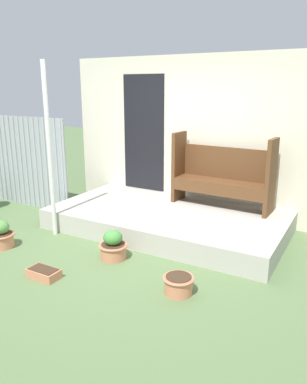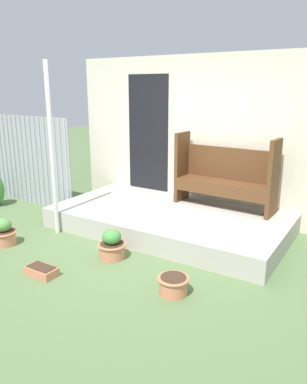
# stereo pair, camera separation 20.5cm
# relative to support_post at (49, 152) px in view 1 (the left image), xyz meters

# --- Properties ---
(ground_plane) EXTENTS (24.00, 24.00, 0.00)m
(ground_plane) POSITION_rel_support_post_xyz_m (1.27, 0.07, -1.22)
(ground_plane) COLOR #5B7547
(porch_slab) EXTENTS (3.45, 1.84, 0.30)m
(porch_slab) POSITION_rel_support_post_xyz_m (1.35, 0.98, -1.07)
(porch_slab) COLOR #B7B2A5
(porch_slab) RESTS_ON ground_plane
(house_wall) EXTENTS (4.65, 0.08, 2.60)m
(house_wall) POSITION_rel_support_post_xyz_m (1.31, 1.93, 0.08)
(house_wall) COLOR beige
(house_wall) RESTS_ON ground_plane
(fence_corrugated) EXTENTS (3.19, 0.05, 1.61)m
(fence_corrugated) POSITION_rel_support_post_xyz_m (-2.08, 0.82, -0.42)
(fence_corrugated) COLOR #9EA3A8
(fence_corrugated) RESTS_ON ground_plane
(support_post) EXTENTS (0.06, 0.06, 2.45)m
(support_post) POSITION_rel_support_post_xyz_m (0.00, 0.00, 0.00)
(support_post) COLOR white
(support_post) RESTS_ON ground_plane
(bench) EXTENTS (1.56, 0.47, 1.11)m
(bench) POSITION_rel_support_post_xyz_m (1.97, 1.60, -0.39)
(bench) COLOR brown
(bench) RESTS_ON porch_slab
(flower_pot_left) EXTENTS (0.35, 0.35, 0.38)m
(flower_pot_left) POSITION_rel_support_post_xyz_m (-0.29, -0.70, -1.06)
(flower_pot_left) COLOR tan
(flower_pot_left) RESTS_ON ground_plane
(flower_pot_middle) EXTENTS (0.37, 0.37, 0.37)m
(flower_pot_middle) POSITION_rel_support_post_xyz_m (1.22, -0.25, -1.06)
(flower_pot_middle) COLOR tan
(flower_pot_middle) RESTS_ON ground_plane
(flower_pot_right) EXTENTS (0.34, 0.34, 0.20)m
(flower_pot_right) POSITION_rel_support_post_xyz_m (2.30, -0.59, -1.12)
(flower_pot_right) COLOR tan
(flower_pot_right) RESTS_ON ground_plane
(planter_box_rect) EXTENTS (0.37, 0.20, 0.11)m
(planter_box_rect) POSITION_rel_support_post_xyz_m (0.83, -1.05, -1.17)
(planter_box_rect) COLOR tan
(planter_box_rect) RESTS_ON ground_plane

